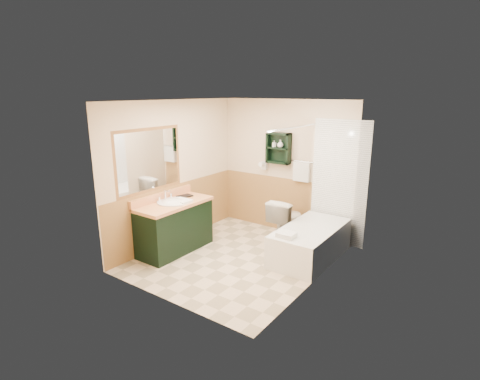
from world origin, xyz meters
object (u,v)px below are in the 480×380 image
Objects in this scene: toilet at (287,220)px; soap_bottle_a at (274,145)px; wall_shelf at (278,148)px; vanity_book at (181,189)px; hair_dryer at (264,165)px; bathtub at (310,243)px; vanity at (175,227)px; soap_bottle_b at (280,145)px.

toilet is 1.35m from soap_bottle_a.
vanity_book is at bearing -127.37° from wall_shelf.
hair_dryer is at bearing 175.24° from wall_shelf.
vanity_book is at bearing -162.58° from bathtub.
hair_dryer is at bearing 71.43° from vanity.
vanity is 1.90m from toilet.
vanity_book is (-0.76, -1.41, -0.26)m from hair_dryer.
soap_bottle_a is (-0.08, -0.01, 0.04)m from wall_shelf.
hair_dryer is (-0.30, 0.02, -0.35)m from wall_shelf.
soap_bottle_a is at bearing 65.05° from vanity.
bathtub is 6.26× the size of vanity_book.
bathtub is 0.73m from toilet.
vanity_book is 1.81m from soap_bottle_a.
wall_shelf reaches higher than vanity_book.
toilet is at bearing 47.88° from vanity_book.
hair_dryer is 1.00× the size of vanity_book.
hair_dryer is 2.03m from vanity.
soap_bottle_b is (0.04, -0.01, 0.07)m from wall_shelf.
soap_bottle_a is 0.13m from soap_bottle_b.
bathtub is 11.10× the size of soap_bottle_b.
vanity_book is at bearing -118.28° from hair_dryer.
hair_dryer is 0.31× the size of toilet.
vanity is at bearing -117.13° from wall_shelf.
wall_shelf is 2.29× the size of vanity_book.
wall_shelf is 2.27m from vanity.
soap_bottle_b is (1.10, 1.38, 0.68)m from vanity_book.
soap_bottle_a is 0.85× the size of soap_bottle_b.
bathtub is at bearing 27.81° from vanity.
hair_dryer reaches higher than vanity_book.
vanity_book is 1.89m from soap_bottle_b.
wall_shelf reaches higher than soap_bottle_b.
soap_bottle_a is at bearing -7.94° from hair_dryer.
wall_shelf is 1.81m from bathtub.
wall_shelf is 4.77× the size of soap_bottle_a.
vanity is at bearing -114.95° from soap_bottle_a.
hair_dryer reaches higher than vanity.
soap_bottle_b is at bearing -5.06° from hair_dryer.
vanity_book is (-1.46, -1.02, 0.56)m from toilet.
vanity_book is 2.08× the size of soap_bottle_a.
bathtub is (1.03, -0.73, -1.30)m from wall_shelf.
toilet is (0.70, -0.39, -0.82)m from hair_dryer.
soap_bottle_b reaches higher than hair_dryer.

